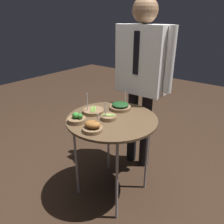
{
  "coord_description": "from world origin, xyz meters",
  "views": [
    {
      "loc": [
        0.94,
        -1.19,
        1.43
      ],
      "look_at": [
        0.0,
        0.0,
        0.76
      ],
      "focal_mm": 35.0,
      "sensor_mm": 36.0,
      "label": 1
    }
  ],
  "objects_px": {
    "serving_cart": "(112,124)",
    "bowl_asparagus_front_center": "(93,111)",
    "bowl_broccoli_mid_right": "(77,118)",
    "bowl_roast_front_left": "(93,127)",
    "bowl_asparagus_near_rim": "(109,117)",
    "waiter_figure": "(142,68)",
    "bowl_spinach_front_right": "(120,106)"
  },
  "relations": [
    {
      "from": "bowl_broccoli_mid_right",
      "to": "bowl_spinach_front_right",
      "type": "height_order",
      "value": "bowl_spinach_front_right"
    },
    {
      "from": "bowl_asparagus_front_center",
      "to": "bowl_asparagus_near_rim",
      "type": "bearing_deg",
      "value": -5.25
    },
    {
      "from": "bowl_asparagus_near_rim",
      "to": "bowl_asparagus_front_center",
      "type": "relative_size",
      "value": 0.84
    },
    {
      "from": "bowl_broccoli_mid_right",
      "to": "bowl_roast_front_left",
      "type": "height_order",
      "value": "bowl_roast_front_left"
    },
    {
      "from": "serving_cart",
      "to": "bowl_asparagus_near_rim",
      "type": "height_order",
      "value": "bowl_asparagus_near_rim"
    },
    {
      "from": "bowl_roast_front_left",
      "to": "serving_cart",
      "type": "bearing_deg",
      "value": 95.88
    },
    {
      "from": "serving_cart",
      "to": "bowl_asparagus_near_rim",
      "type": "distance_m",
      "value": 0.07
    },
    {
      "from": "bowl_asparagus_near_rim",
      "to": "bowl_spinach_front_right",
      "type": "height_order",
      "value": "bowl_spinach_front_right"
    },
    {
      "from": "serving_cart",
      "to": "bowl_spinach_front_right",
      "type": "xyz_separation_m",
      "value": [
        -0.05,
        0.18,
        0.07
      ]
    },
    {
      "from": "bowl_asparagus_near_rim",
      "to": "bowl_asparagus_front_center",
      "type": "bearing_deg",
      "value": 174.75
    },
    {
      "from": "serving_cart",
      "to": "bowl_roast_front_left",
      "type": "distance_m",
      "value": 0.26
    },
    {
      "from": "bowl_roast_front_left",
      "to": "bowl_asparagus_front_center",
      "type": "relative_size",
      "value": 0.8
    },
    {
      "from": "bowl_broccoli_mid_right",
      "to": "bowl_asparagus_near_rim",
      "type": "bearing_deg",
      "value": 49.91
    },
    {
      "from": "serving_cart",
      "to": "bowl_asparagus_front_center",
      "type": "distance_m",
      "value": 0.19
    },
    {
      "from": "serving_cart",
      "to": "bowl_roast_front_left",
      "type": "relative_size",
      "value": 5.2
    },
    {
      "from": "bowl_asparagus_near_rim",
      "to": "waiter_figure",
      "type": "distance_m",
      "value": 0.6
    },
    {
      "from": "bowl_broccoli_mid_right",
      "to": "waiter_figure",
      "type": "relative_size",
      "value": 0.08
    },
    {
      "from": "serving_cart",
      "to": "bowl_asparagus_near_rim",
      "type": "bearing_deg",
      "value": -102.76
    },
    {
      "from": "bowl_asparagus_near_rim",
      "to": "bowl_asparagus_front_center",
      "type": "xyz_separation_m",
      "value": [
        -0.17,
        0.02,
        -0.0
      ]
    },
    {
      "from": "serving_cart",
      "to": "bowl_asparagus_near_rim",
      "type": "xyz_separation_m",
      "value": [
        -0.01,
        -0.03,
        0.07
      ]
    },
    {
      "from": "bowl_asparagus_near_rim",
      "to": "bowl_roast_front_left",
      "type": "xyz_separation_m",
      "value": [
        0.03,
        -0.21,
        0.01
      ]
    },
    {
      "from": "bowl_spinach_front_right",
      "to": "bowl_asparagus_front_center",
      "type": "bearing_deg",
      "value": -122.52
    },
    {
      "from": "waiter_figure",
      "to": "bowl_roast_front_left",
      "type": "bearing_deg",
      "value": -84.0
    },
    {
      "from": "bowl_asparagus_front_center",
      "to": "bowl_broccoli_mid_right",
      "type": "bearing_deg",
      "value": -84.56
    },
    {
      "from": "bowl_broccoli_mid_right",
      "to": "serving_cart",
      "type": "bearing_deg",
      "value": 53.12
    },
    {
      "from": "serving_cart",
      "to": "waiter_figure",
      "type": "distance_m",
      "value": 0.61
    },
    {
      "from": "waiter_figure",
      "to": "bowl_spinach_front_right",
      "type": "bearing_deg",
      "value": -90.06
    },
    {
      "from": "bowl_asparagus_front_center",
      "to": "bowl_spinach_front_right",
      "type": "bearing_deg",
      "value": 57.48
    },
    {
      "from": "bowl_roast_front_left",
      "to": "bowl_asparagus_front_center",
      "type": "distance_m",
      "value": 0.31
    },
    {
      "from": "bowl_broccoli_mid_right",
      "to": "bowl_roast_front_left",
      "type": "xyz_separation_m",
      "value": [
        0.19,
        -0.03,
        0.0
      ]
    },
    {
      "from": "bowl_asparagus_near_rim",
      "to": "bowl_broccoli_mid_right",
      "type": "distance_m",
      "value": 0.24
    },
    {
      "from": "serving_cart",
      "to": "bowl_spinach_front_right",
      "type": "distance_m",
      "value": 0.2
    }
  ]
}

